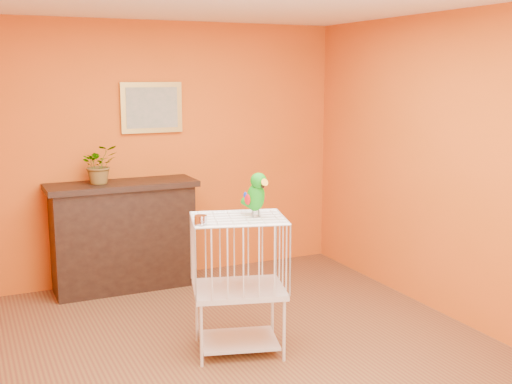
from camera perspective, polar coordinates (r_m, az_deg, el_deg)
name	(u,v)px	position (r m, az deg, el deg)	size (l,w,h in m)	color
ground	(242,362)	(4.86, -1.29, -14.86)	(4.50, 4.50, 0.00)	brown
room_shell	(241,147)	(4.42, -1.38, 4.03)	(4.50, 4.50, 4.50)	#CB5213
console_cabinet	(123,236)	(6.38, -11.70, -3.82)	(1.42, 0.51, 1.06)	black
potted_plant	(99,168)	(6.23, -13.76, 2.05)	(0.33, 0.37, 0.29)	#26722D
framed_picture	(152,108)	(6.50, -9.26, 7.42)	(0.62, 0.04, 0.50)	#B2923F
birdcage	(239,283)	(4.85, -1.55, -8.06)	(0.79, 0.68, 1.04)	beige
feed_cup	(201,220)	(4.50, -4.94, -2.48)	(0.09, 0.09, 0.06)	silver
parrot	(256,194)	(4.71, -0.01, -0.18)	(0.17, 0.30, 0.34)	#59544C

